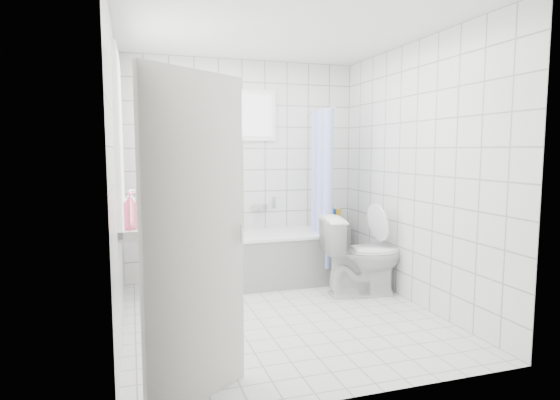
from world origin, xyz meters
name	(u,v)px	position (x,y,z in m)	size (l,w,h in m)	color
ground	(281,316)	(0.00, 0.00, 0.00)	(3.00, 3.00, 0.00)	white
ceiling	(281,27)	(0.00, 0.00, 2.60)	(3.00, 3.00, 0.00)	white
wall_back	(243,170)	(0.00, 1.50, 1.30)	(2.80, 0.02, 2.60)	white
wall_front	(358,190)	(0.00, -1.50, 1.30)	(2.80, 0.02, 2.60)	white
wall_left	(116,180)	(-1.40, 0.00, 1.30)	(0.02, 3.00, 2.60)	white
wall_right	(415,174)	(1.40, 0.00, 1.30)	(0.02, 3.00, 2.60)	white
window_left	(121,143)	(-1.35, 0.30, 1.60)	(0.01, 0.90, 1.40)	white
window_back	(251,115)	(0.10, 1.46, 1.95)	(0.50, 0.01, 0.50)	white
window_sill	(130,227)	(-1.31, 0.30, 0.86)	(0.18, 1.02, 0.08)	white
door	(196,241)	(-0.93, -1.24, 1.00)	(0.04, 0.80, 2.00)	silver
bathtub	(259,258)	(0.09, 1.13, 0.29)	(1.59, 0.77, 0.58)	white
partition_wall	(183,223)	(-0.77, 1.07, 0.75)	(0.15, 0.85, 1.50)	white
tiled_ledge	(332,250)	(1.13, 1.38, 0.28)	(0.40, 0.24, 0.55)	white
toilet	(362,255)	(1.03, 0.38, 0.42)	(0.47, 0.83, 0.85)	white
curtain_rod	(320,110)	(0.83, 1.10, 2.00)	(0.02, 0.02, 0.80)	silver
shower_curtain	(324,188)	(0.83, 0.97, 1.10)	(0.14, 0.48, 1.78)	#536AF5
tub_faucet	(259,207)	(0.19, 1.46, 0.85)	(0.18, 0.06, 0.06)	silver
sill_bottles	(130,209)	(-1.30, 0.21, 1.03)	(0.16, 0.82, 0.31)	pink
ledge_bottles	(333,219)	(1.13, 1.36, 0.67)	(0.19, 0.15, 0.26)	yellow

